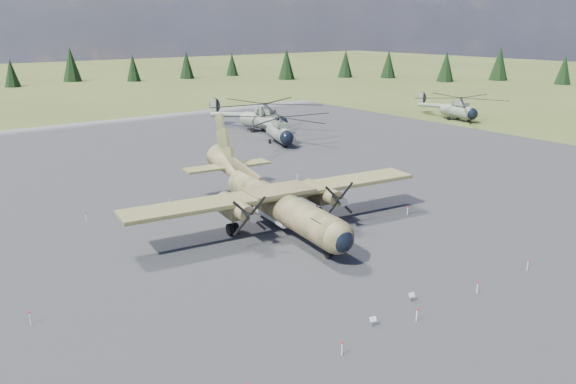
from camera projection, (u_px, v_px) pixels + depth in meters
ground at (261, 257)px, 42.70m from camera, size 500.00×500.00×0.00m
apron at (198, 222)px, 50.34m from camera, size 120.00×120.00×0.04m
transport_plane at (274, 197)px, 48.97m from camera, size 27.25×24.60×8.97m
helicopter_near at (279, 124)px, 82.00m from camera, size 20.95×21.16×4.23m
helicopter_mid at (263, 111)px, 91.29m from camera, size 23.49×24.21×4.81m
helicopter_far at (459, 104)px, 102.57m from camera, size 18.92×20.89×4.31m
info_placard_left at (373, 320)px, 32.82m from camera, size 0.44×0.29×0.64m
info_placard_right at (411, 296)px, 35.73m from camera, size 0.44×0.24×0.66m
barrier_fence at (257, 253)px, 42.23m from camera, size 33.12×29.62×0.85m
treeline at (373, 202)px, 40.36m from camera, size 316.11×311.47×10.83m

